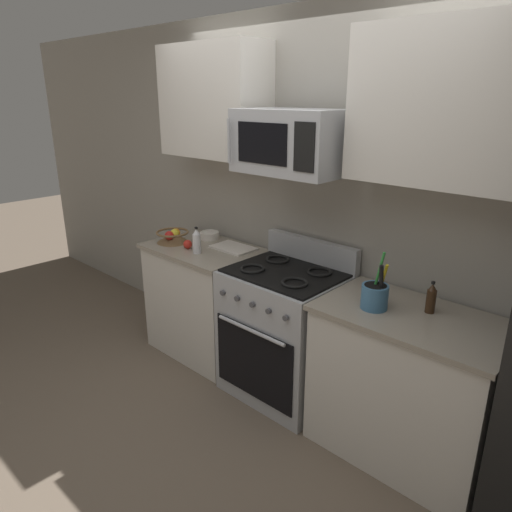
{
  "coord_description": "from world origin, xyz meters",
  "views": [
    {
      "loc": [
        1.86,
        -1.64,
        2.05
      ],
      "look_at": [
        -0.15,
        0.5,
        1.03
      ],
      "focal_mm": 32.94,
      "sensor_mm": 36.0,
      "label": 1
    }
  ],
  "objects_px": {
    "range_oven": "(284,332)",
    "bottle_soy": "(431,299)",
    "prep_bowl": "(209,235)",
    "microwave": "(291,142)",
    "fruit_basket": "(173,236)",
    "apple_loose": "(188,244)",
    "utensil_crock": "(375,295)",
    "cutting_board": "(233,248)",
    "bottle_vinegar": "(197,241)"
  },
  "relations": [
    {
      "from": "utensil_crock",
      "to": "bottle_vinegar",
      "type": "distance_m",
      "value": 1.47
    },
    {
      "from": "bottle_vinegar",
      "to": "utensil_crock",
      "type": "bearing_deg",
      "value": 2.08
    },
    {
      "from": "microwave",
      "to": "cutting_board",
      "type": "distance_m",
      "value": 1.07
    },
    {
      "from": "cutting_board",
      "to": "utensil_crock",
      "type": "bearing_deg",
      "value": -8.61
    },
    {
      "from": "cutting_board",
      "to": "bottle_soy",
      "type": "height_order",
      "value": "bottle_soy"
    },
    {
      "from": "range_oven",
      "to": "cutting_board",
      "type": "distance_m",
      "value": 0.79
    },
    {
      "from": "range_oven",
      "to": "fruit_basket",
      "type": "bearing_deg",
      "value": -175.66
    },
    {
      "from": "microwave",
      "to": "fruit_basket",
      "type": "relative_size",
      "value": 2.67
    },
    {
      "from": "fruit_basket",
      "to": "apple_loose",
      "type": "bearing_deg",
      "value": -5.85
    },
    {
      "from": "bottle_vinegar",
      "to": "fruit_basket",
      "type": "bearing_deg",
      "value": 173.15
    },
    {
      "from": "cutting_board",
      "to": "bottle_vinegar",
      "type": "height_order",
      "value": "bottle_vinegar"
    },
    {
      "from": "utensil_crock",
      "to": "bottle_soy",
      "type": "distance_m",
      "value": 0.3
    },
    {
      "from": "fruit_basket",
      "to": "bottle_vinegar",
      "type": "xyz_separation_m",
      "value": [
        0.35,
        -0.04,
        0.04
      ]
    },
    {
      "from": "utensil_crock",
      "to": "fruit_basket",
      "type": "relative_size",
      "value": 1.27
    },
    {
      "from": "bottle_soy",
      "to": "cutting_board",
      "type": "bearing_deg",
      "value": 178.49
    },
    {
      "from": "fruit_basket",
      "to": "bottle_soy",
      "type": "relative_size",
      "value": 1.44
    },
    {
      "from": "range_oven",
      "to": "microwave",
      "type": "xyz_separation_m",
      "value": [
        -0.0,
        0.03,
        1.3
      ]
    },
    {
      "from": "cutting_board",
      "to": "prep_bowl",
      "type": "relative_size",
      "value": 2.11
    },
    {
      "from": "bottle_vinegar",
      "to": "prep_bowl",
      "type": "distance_m",
      "value": 0.38
    },
    {
      "from": "range_oven",
      "to": "utensil_crock",
      "type": "height_order",
      "value": "utensil_crock"
    },
    {
      "from": "apple_loose",
      "to": "bottle_soy",
      "type": "height_order",
      "value": "bottle_soy"
    },
    {
      "from": "apple_loose",
      "to": "cutting_board",
      "type": "height_order",
      "value": "apple_loose"
    },
    {
      "from": "range_oven",
      "to": "apple_loose",
      "type": "relative_size",
      "value": 15.78
    },
    {
      "from": "range_oven",
      "to": "apple_loose",
      "type": "distance_m",
      "value": 1.02
    },
    {
      "from": "apple_loose",
      "to": "cutting_board",
      "type": "distance_m",
      "value": 0.36
    },
    {
      "from": "fruit_basket",
      "to": "bottle_vinegar",
      "type": "relative_size",
      "value": 1.29
    },
    {
      "from": "bottle_soy",
      "to": "microwave",
      "type": "bearing_deg",
      "value": -176.4
    },
    {
      "from": "fruit_basket",
      "to": "cutting_board",
      "type": "bearing_deg",
      "value": 23.99
    },
    {
      "from": "prep_bowl",
      "to": "bottle_vinegar",
      "type": "bearing_deg",
      "value": -56.09
    },
    {
      "from": "prep_bowl",
      "to": "bottle_soy",
      "type": "bearing_deg",
      "value": -2.84
    },
    {
      "from": "utensil_crock",
      "to": "apple_loose",
      "type": "bearing_deg",
      "value": -178.81
    },
    {
      "from": "utensil_crock",
      "to": "fruit_basket",
      "type": "height_order",
      "value": "utensil_crock"
    },
    {
      "from": "range_oven",
      "to": "utensil_crock",
      "type": "relative_size",
      "value": 3.25
    },
    {
      "from": "fruit_basket",
      "to": "prep_bowl",
      "type": "xyz_separation_m",
      "value": [
        0.14,
        0.27,
        -0.02
      ]
    },
    {
      "from": "utensil_crock",
      "to": "cutting_board",
      "type": "xyz_separation_m",
      "value": [
        -1.34,
        0.2,
        -0.07
      ]
    },
    {
      "from": "cutting_board",
      "to": "microwave",
      "type": "bearing_deg",
      "value": -9.14
    },
    {
      "from": "prep_bowl",
      "to": "fruit_basket",
      "type": "bearing_deg",
      "value": -118.2
    },
    {
      "from": "range_oven",
      "to": "apple_loose",
      "type": "xyz_separation_m",
      "value": [
        -0.9,
        -0.11,
        0.47
      ]
    },
    {
      "from": "utensil_crock",
      "to": "apple_loose",
      "type": "height_order",
      "value": "utensil_crock"
    },
    {
      "from": "fruit_basket",
      "to": "apple_loose",
      "type": "height_order",
      "value": "fruit_basket"
    },
    {
      "from": "range_oven",
      "to": "fruit_basket",
      "type": "distance_m",
      "value": 1.22
    },
    {
      "from": "bottle_soy",
      "to": "prep_bowl",
      "type": "xyz_separation_m",
      "value": [
        -1.93,
        0.1,
        -0.05
      ]
    },
    {
      "from": "apple_loose",
      "to": "utensil_crock",
      "type": "bearing_deg",
      "value": 1.19
    },
    {
      "from": "apple_loose",
      "to": "bottle_vinegar",
      "type": "xyz_separation_m",
      "value": [
        0.14,
        -0.02,
        0.06
      ]
    },
    {
      "from": "range_oven",
      "to": "bottle_soy",
      "type": "relative_size",
      "value": 5.96
    },
    {
      "from": "bottle_soy",
      "to": "prep_bowl",
      "type": "relative_size",
      "value": 1.15
    },
    {
      "from": "prep_bowl",
      "to": "microwave",
      "type": "bearing_deg",
      "value": -9.1
    },
    {
      "from": "fruit_basket",
      "to": "range_oven",
      "type": "bearing_deg",
      "value": 4.34
    },
    {
      "from": "microwave",
      "to": "cutting_board",
      "type": "bearing_deg",
      "value": 170.86
    },
    {
      "from": "microwave",
      "to": "cutting_board",
      "type": "height_order",
      "value": "microwave"
    }
  ]
}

